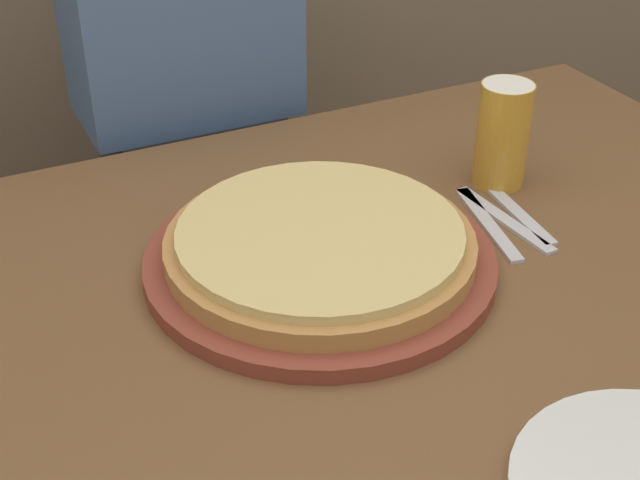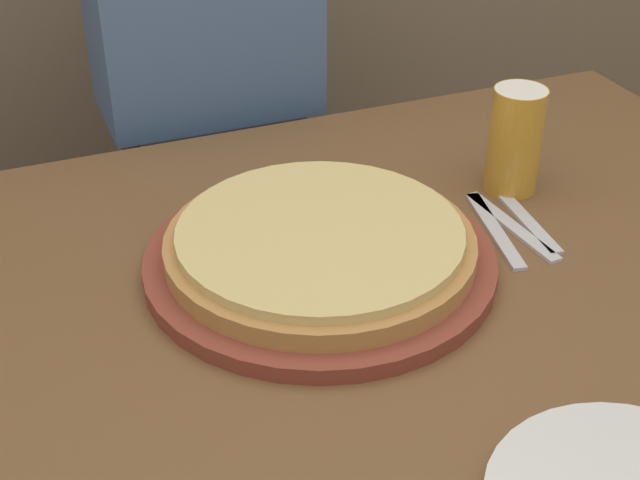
# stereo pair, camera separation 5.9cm
# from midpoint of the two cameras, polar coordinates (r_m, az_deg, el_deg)

# --- Properties ---
(pizza_on_board) EXTENTS (0.42, 0.42, 0.06)m
(pizza_on_board) POSITION_cam_midpoint_polar(r_m,az_deg,el_deg) (1.05, -1.61, -0.69)
(pizza_on_board) COLOR brown
(pizza_on_board) RESTS_ON dining_table
(beer_glass) EXTENTS (0.07, 0.07, 0.15)m
(beer_glass) POSITION_cam_midpoint_polar(r_m,az_deg,el_deg) (1.23, 10.29, 6.90)
(beer_glass) COLOR gold
(beer_glass) RESTS_ON dining_table
(fork) EXTENTS (0.05, 0.18, 0.00)m
(fork) POSITION_cam_midpoint_polar(r_m,az_deg,el_deg) (1.16, 9.27, 1.01)
(fork) COLOR silver
(fork) RESTS_ON dining_table
(dinner_knife) EXTENTS (0.03, 0.18, 0.00)m
(dinner_knife) POSITION_cam_midpoint_polar(r_m,az_deg,el_deg) (1.17, 10.29, 1.29)
(dinner_knife) COLOR silver
(dinner_knife) RESTS_ON dining_table
(spoon) EXTENTS (0.03, 0.16, 0.00)m
(spoon) POSITION_cam_midpoint_polar(r_m,az_deg,el_deg) (1.19, 11.28, 1.56)
(spoon) COLOR silver
(spoon) RESTS_ON dining_table
(diner_person) EXTENTS (0.35, 0.20, 1.31)m
(diner_person) POSITION_cam_midpoint_polar(r_m,az_deg,el_deg) (1.55, -9.40, 6.48)
(diner_person) COLOR #33333D
(diner_person) RESTS_ON ground_plane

